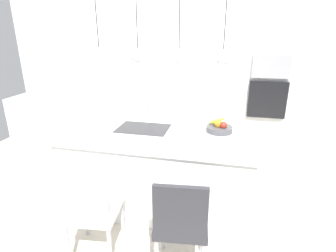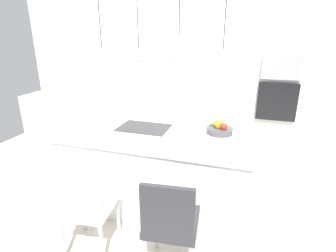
% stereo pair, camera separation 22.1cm
% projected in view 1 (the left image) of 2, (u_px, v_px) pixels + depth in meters
% --- Properties ---
extents(floor, '(6.60, 6.60, 0.00)m').
position_uv_depth(floor, '(160.00, 200.00, 3.20)').
color(floor, beige).
rests_on(floor, ground).
extents(back_wall, '(6.00, 0.10, 2.60)m').
position_uv_depth(back_wall, '(185.00, 71.00, 4.29)').
color(back_wall, white).
rests_on(back_wall, ground).
extents(kitchen_island, '(2.04, 1.09, 0.89)m').
position_uv_depth(kitchen_island, '(159.00, 166.00, 3.05)').
color(kitchen_island, white).
rests_on(kitchen_island, ground).
extents(sink_basin, '(0.56, 0.40, 0.02)m').
position_uv_depth(sink_basin, '(143.00, 129.00, 2.94)').
color(sink_basin, '#2D2D30').
rests_on(sink_basin, kitchen_island).
extents(faucet, '(0.02, 0.17, 0.22)m').
position_uv_depth(faucet, '(148.00, 111.00, 3.09)').
color(faucet, silver).
rests_on(faucet, kitchen_island).
extents(fruit_bowl, '(0.27, 0.27, 0.16)m').
position_uv_depth(fruit_bowl, '(219.00, 127.00, 2.83)').
color(fruit_bowl, '#4C4C51').
rests_on(fruit_bowl, kitchen_island).
extents(side_counter, '(1.10, 0.60, 0.83)m').
position_uv_depth(side_counter, '(47.00, 120.00, 4.74)').
color(side_counter, white).
rests_on(side_counter, ground).
extents(microwave, '(0.54, 0.08, 0.34)m').
position_uv_depth(microwave, '(271.00, 66.00, 3.91)').
color(microwave, '#9E9EA3').
rests_on(microwave, back_wall).
extents(oven, '(0.56, 0.08, 0.56)m').
position_uv_depth(oven, '(267.00, 100.00, 4.08)').
color(oven, black).
rests_on(oven, back_wall).
extents(chair_near, '(0.47, 0.49, 0.88)m').
position_uv_depth(chair_near, '(91.00, 209.00, 2.23)').
color(chair_near, white).
rests_on(chair_near, ground).
extents(chair_middle, '(0.46, 0.47, 0.90)m').
position_uv_depth(chair_middle, '(181.00, 221.00, 2.07)').
color(chair_middle, '#333338').
rests_on(chair_middle, ground).
extents(pendant_light_left, '(0.15, 0.15, 0.75)m').
position_uv_depth(pendant_light_left, '(99.00, 55.00, 2.78)').
color(pendant_light_left, silver).
extents(pendant_light_center_left, '(0.15, 0.15, 0.75)m').
position_uv_depth(pendant_light_center_left, '(138.00, 56.00, 2.69)').
color(pendant_light_center_left, silver).
extents(pendant_light_center_right, '(0.15, 0.15, 0.75)m').
position_uv_depth(pendant_light_center_right, '(179.00, 56.00, 2.60)').
color(pendant_light_center_right, silver).
extents(pendant_light_right, '(0.15, 0.15, 0.75)m').
position_uv_depth(pendant_light_right, '(223.00, 57.00, 2.51)').
color(pendant_light_right, silver).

